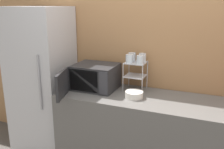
{
  "coord_description": "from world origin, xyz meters",
  "views": [
    {
      "loc": [
        0.64,
        -2.12,
        1.9
      ],
      "look_at": [
        -0.39,
        0.38,
        1.13
      ],
      "focal_mm": 40.0,
      "sensor_mm": 36.0,
      "label": 1
    }
  ],
  "objects_px": {
    "microwave": "(94,77)",
    "refrigerator": "(42,81)",
    "glass_front_right": "(140,60)",
    "glass_back_left": "(132,57)",
    "dish_rack": "(135,70)",
    "glass_front_left": "(129,59)",
    "bowl": "(134,95)",
    "glass_back_right": "(142,57)"
  },
  "relations": [
    {
      "from": "microwave",
      "to": "refrigerator",
      "type": "relative_size",
      "value": 0.42
    },
    {
      "from": "glass_front_right",
      "to": "glass_back_left",
      "type": "xyz_separation_m",
      "value": [
        -0.13,
        0.11,
        0.0
      ]
    },
    {
      "from": "dish_rack",
      "to": "glass_back_left",
      "type": "distance_m",
      "value": 0.16
    },
    {
      "from": "glass_front_left",
      "to": "microwave",
      "type": "bearing_deg",
      "value": -164.8
    },
    {
      "from": "glass_back_left",
      "to": "refrigerator",
      "type": "distance_m",
      "value": 1.22
    },
    {
      "from": "glass_front_left",
      "to": "refrigerator",
      "type": "bearing_deg",
      "value": -174.35
    },
    {
      "from": "dish_rack",
      "to": "glass_front_left",
      "type": "xyz_separation_m",
      "value": [
        -0.06,
        -0.05,
        0.14
      ]
    },
    {
      "from": "glass_front_right",
      "to": "bowl",
      "type": "distance_m",
      "value": 0.4
    },
    {
      "from": "microwave",
      "to": "bowl",
      "type": "height_order",
      "value": "microwave"
    },
    {
      "from": "bowl",
      "to": "glass_front_left",
      "type": "bearing_deg",
      "value": 122.09
    },
    {
      "from": "refrigerator",
      "to": "glass_back_left",
      "type": "bearing_deg",
      "value": 11.02
    },
    {
      "from": "glass_front_right",
      "to": "bowl",
      "type": "bearing_deg",
      "value": -89.28
    },
    {
      "from": "dish_rack",
      "to": "glass_front_left",
      "type": "height_order",
      "value": "glass_front_left"
    },
    {
      "from": "glass_front_left",
      "to": "glass_front_right",
      "type": "xyz_separation_m",
      "value": [
        0.13,
        -0.0,
        0.0
      ]
    },
    {
      "from": "glass_back_right",
      "to": "glass_back_left",
      "type": "height_order",
      "value": "same"
    },
    {
      "from": "microwave",
      "to": "glass_front_right",
      "type": "bearing_deg",
      "value": 11.14
    },
    {
      "from": "dish_rack",
      "to": "glass_front_right",
      "type": "height_order",
      "value": "glass_front_right"
    },
    {
      "from": "dish_rack",
      "to": "bowl",
      "type": "xyz_separation_m",
      "value": [
        0.07,
        -0.26,
        -0.2
      ]
    },
    {
      "from": "glass_front_left",
      "to": "glass_front_right",
      "type": "distance_m",
      "value": 0.13
    },
    {
      "from": "dish_rack",
      "to": "glass_front_right",
      "type": "distance_m",
      "value": 0.17
    },
    {
      "from": "glass_back_right",
      "to": "dish_rack",
      "type": "bearing_deg",
      "value": -135.65
    },
    {
      "from": "refrigerator",
      "to": "glass_front_right",
      "type": "bearing_deg",
      "value": 4.89
    },
    {
      "from": "dish_rack",
      "to": "glass_back_right",
      "type": "bearing_deg",
      "value": 44.35
    },
    {
      "from": "glass_front_right",
      "to": "glass_back_left",
      "type": "relative_size",
      "value": 1.0
    },
    {
      "from": "microwave",
      "to": "glass_front_left",
      "type": "xyz_separation_m",
      "value": [
        0.39,
        0.11,
        0.23
      ]
    },
    {
      "from": "microwave",
      "to": "dish_rack",
      "type": "height_order",
      "value": "dish_rack"
    },
    {
      "from": "refrigerator",
      "to": "glass_front_left",
      "type": "bearing_deg",
      "value": 5.65
    },
    {
      "from": "glass_front_left",
      "to": "glass_back_right",
      "type": "xyz_separation_m",
      "value": [
        0.12,
        0.11,
        0.0
      ]
    },
    {
      "from": "glass_back_right",
      "to": "bowl",
      "type": "bearing_deg",
      "value": -88.2
    },
    {
      "from": "glass_front_right",
      "to": "microwave",
      "type": "bearing_deg",
      "value": -168.86
    },
    {
      "from": "microwave",
      "to": "bowl",
      "type": "bearing_deg",
      "value": -10.99
    },
    {
      "from": "glass_back_right",
      "to": "refrigerator",
      "type": "distance_m",
      "value": 1.34
    },
    {
      "from": "glass_back_left",
      "to": "glass_front_left",
      "type": "bearing_deg",
      "value": -88.97
    },
    {
      "from": "refrigerator",
      "to": "dish_rack",
      "type": "bearing_deg",
      "value": 7.88
    },
    {
      "from": "glass_front_right",
      "to": "bowl",
      "type": "xyz_separation_m",
      "value": [
        0.0,
        -0.2,
        -0.34
      ]
    },
    {
      "from": "dish_rack",
      "to": "glass_back_right",
      "type": "relative_size",
      "value": 3.5
    },
    {
      "from": "glass_front_left",
      "to": "glass_front_right",
      "type": "height_order",
      "value": "same"
    },
    {
      "from": "dish_rack",
      "to": "glass_back_left",
      "type": "relative_size",
      "value": 3.5
    },
    {
      "from": "bowl",
      "to": "refrigerator",
      "type": "bearing_deg",
      "value": 175.72
    },
    {
      "from": "dish_rack",
      "to": "glass_back_left",
      "type": "height_order",
      "value": "glass_back_left"
    },
    {
      "from": "dish_rack",
      "to": "bowl",
      "type": "bearing_deg",
      "value": -74.81
    },
    {
      "from": "glass_back_left",
      "to": "bowl",
      "type": "relative_size",
      "value": 0.49
    }
  ]
}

